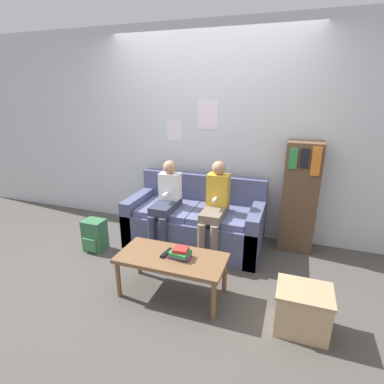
{
  "coord_description": "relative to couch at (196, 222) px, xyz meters",
  "views": [
    {
      "loc": [
        1.07,
        -2.69,
        1.83
      ],
      "look_at": [
        0.0,
        0.37,
        0.72
      ],
      "focal_mm": 28.0,
      "sensor_mm": 36.0,
      "label": 1
    }
  ],
  "objects": [
    {
      "name": "wall_back",
      "position": [
        -0.0,
        0.49,
        1.01
      ],
      "size": [
        8.0,
        0.06,
        2.6
      ],
      "color": "silver",
      "rests_on": "ground_plane"
    },
    {
      "name": "bookshelf",
      "position": [
        1.17,
        0.3,
        0.37
      ],
      "size": [
        0.39,
        0.3,
        1.3
      ],
      "color": "brown",
      "rests_on": "ground_plane"
    },
    {
      "name": "backpack",
      "position": [
        -1.08,
        -0.55,
        -0.1
      ],
      "size": [
        0.24,
        0.23,
        0.38
      ],
      "color": "#336B42",
      "rests_on": "ground_plane"
    },
    {
      "name": "ground_plane",
      "position": [
        0.0,
        -0.51,
        -0.29
      ],
      "size": [
        10.0,
        10.0,
        0.0
      ],
      "primitive_type": "plane",
      "color": "#4C4742"
    },
    {
      "name": "book_stack",
      "position": [
        0.19,
        -1.0,
        0.16
      ],
      "size": [
        0.2,
        0.17,
        0.1
      ],
      "color": "#7A3389",
      "rests_on": "coffee_table"
    },
    {
      "name": "coffee_table",
      "position": [
        0.11,
        -1.01,
        0.06
      ],
      "size": [
        0.99,
        0.47,
        0.4
      ],
      "color": "brown",
      "rests_on": "ground_plane"
    },
    {
      "name": "storage_box",
      "position": [
        1.25,
        -1.08,
        -0.1
      ],
      "size": [
        0.42,
        0.35,
        0.37
      ],
      "color": "tan",
      "rests_on": "ground_plane"
    },
    {
      "name": "tv_remote",
      "position": [
        0.05,
        -0.99,
        0.12
      ],
      "size": [
        0.06,
        0.17,
        0.02
      ],
      "rotation": [
        0.0,
        0.0,
        -0.14
      ],
      "color": "black",
      "rests_on": "coffee_table"
    },
    {
      "name": "couch",
      "position": [
        0.0,
        0.0,
        0.0
      ],
      "size": [
        1.61,
        0.78,
        0.82
      ],
      "color": "#4C5175",
      "rests_on": "ground_plane"
    },
    {
      "name": "person_left",
      "position": [
        -0.3,
        -0.19,
        0.3
      ],
      "size": [
        0.24,
        0.54,
        1.05
      ],
      "color": "#33384C",
      "rests_on": "ground_plane"
    },
    {
      "name": "person_right",
      "position": [
        0.29,
        -0.19,
        0.32
      ],
      "size": [
        0.24,
        0.54,
        1.09
      ],
      "color": "#756656",
      "rests_on": "ground_plane"
    }
  ]
}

